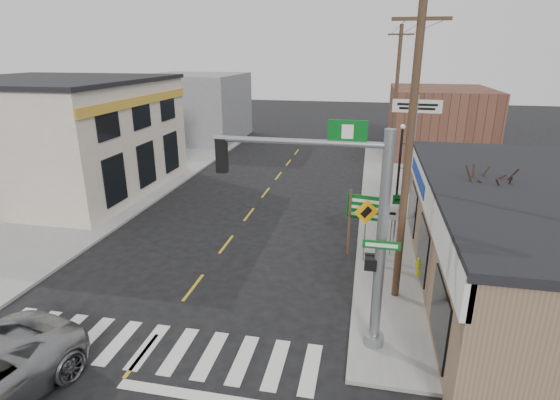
% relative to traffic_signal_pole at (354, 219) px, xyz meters
% --- Properties ---
extents(ground, '(140.00, 140.00, 0.00)m').
position_rel_traffic_signal_pole_xyz_m(ground, '(-5.93, -1.76, -4.13)').
color(ground, black).
rests_on(ground, ground).
extents(sidewalk_right, '(6.00, 38.00, 0.13)m').
position_rel_traffic_signal_pole_xyz_m(sidewalk_right, '(3.07, 11.24, -4.06)').
color(sidewalk_right, gray).
rests_on(sidewalk_right, ground).
extents(sidewalk_left, '(6.00, 38.00, 0.13)m').
position_rel_traffic_signal_pole_xyz_m(sidewalk_left, '(-14.93, 11.24, -4.06)').
color(sidewalk_left, gray).
rests_on(sidewalk_left, ground).
extents(center_line, '(0.12, 56.00, 0.01)m').
position_rel_traffic_signal_pole_xyz_m(center_line, '(-5.93, 6.24, -4.12)').
color(center_line, gold).
rests_on(center_line, ground).
extents(crosswalk, '(11.00, 2.20, 0.01)m').
position_rel_traffic_signal_pole_xyz_m(crosswalk, '(-5.93, -1.36, -4.12)').
color(crosswalk, silver).
rests_on(crosswalk, ground).
extents(left_building, '(12.00, 12.00, 6.80)m').
position_rel_traffic_signal_pole_xyz_m(left_building, '(-18.93, 12.24, -0.73)').
color(left_building, beige).
rests_on(left_building, ground).
extents(bldg_distant_right, '(8.00, 10.00, 5.60)m').
position_rel_traffic_signal_pole_xyz_m(bldg_distant_right, '(6.07, 28.24, -1.33)').
color(bldg_distant_right, brown).
rests_on(bldg_distant_right, ground).
extents(bldg_distant_left, '(9.00, 10.00, 6.40)m').
position_rel_traffic_signal_pole_xyz_m(bldg_distant_left, '(-16.93, 30.24, -0.93)').
color(bldg_distant_left, gray).
rests_on(bldg_distant_left, ground).
extents(traffic_signal_pole, '(5.31, 0.39, 6.72)m').
position_rel_traffic_signal_pole_xyz_m(traffic_signal_pole, '(0.00, 0.00, 0.00)').
color(traffic_signal_pole, gray).
rests_on(traffic_signal_pole, sidewalk_right).
extents(guide_sign, '(1.69, 0.14, 2.96)m').
position_rel_traffic_signal_pole_xyz_m(guide_sign, '(0.37, 6.03, -2.09)').
color(guide_sign, '#4E3624').
rests_on(guide_sign, sidewalk_right).
extents(fire_hydrant, '(0.24, 0.24, 0.76)m').
position_rel_traffic_signal_pole_xyz_m(fire_hydrant, '(2.57, 4.76, -3.59)').
color(fire_hydrant, '#C5C800').
rests_on(fire_hydrant, sidewalk_right).
extents(ped_crossing_sign, '(1.06, 0.07, 2.72)m').
position_rel_traffic_signal_pole_xyz_m(ped_crossing_sign, '(0.37, 5.58, -2.13)').
color(ped_crossing_sign, gray).
rests_on(ped_crossing_sign, sidewalk_right).
extents(lamp_post, '(0.64, 0.50, 4.93)m').
position_rel_traffic_signal_pole_xyz_m(lamp_post, '(1.99, 11.33, -1.13)').
color(lamp_post, black).
rests_on(lamp_post, sidewalk_right).
extents(dance_center_sign, '(2.82, 0.18, 5.99)m').
position_rel_traffic_signal_pole_xyz_m(dance_center_sign, '(2.94, 15.57, 0.58)').
color(dance_center_sign, gray).
rests_on(dance_center_sign, sidewalk_right).
extents(bare_tree, '(2.69, 2.69, 5.39)m').
position_rel_traffic_signal_pole_xyz_m(bare_tree, '(4.57, 4.46, 0.24)').
color(bare_tree, black).
rests_on(bare_tree, sidewalk_right).
extents(shrub_front, '(1.15, 1.15, 0.86)m').
position_rel_traffic_signal_pole_xyz_m(shrub_front, '(4.57, 1.82, -3.57)').
color(shrub_front, '#123217').
rests_on(shrub_front, sidewalk_right).
extents(shrub_back, '(1.19, 1.19, 0.89)m').
position_rel_traffic_signal_pole_xyz_m(shrub_back, '(5.07, 6.02, -3.55)').
color(shrub_back, black).
rests_on(shrub_back, sidewalk_right).
extents(utility_pole_near, '(1.74, 0.26, 9.98)m').
position_rel_traffic_signal_pole_xyz_m(utility_pole_near, '(1.57, 3.03, 1.12)').
color(utility_pole_near, '#4F3321').
rests_on(utility_pole_near, sidewalk_right).
extents(utility_pole_far, '(1.77, 0.26, 10.16)m').
position_rel_traffic_signal_pole_xyz_m(utility_pole_far, '(2.00, 21.43, 1.21)').
color(utility_pole_far, '#44301F').
rests_on(utility_pole_far, sidewalk_right).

